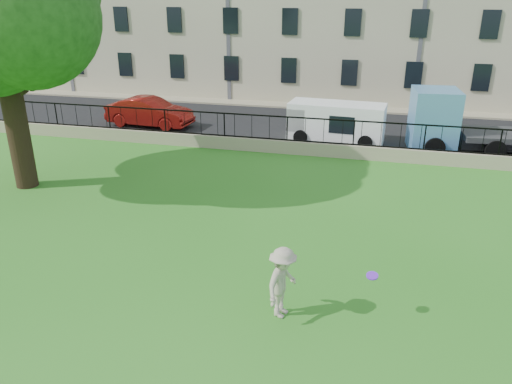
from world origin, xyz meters
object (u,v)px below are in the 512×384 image
(man, at_px, (283,283))
(white_van, at_px, (336,123))
(red_sedan, at_px, (150,112))
(frisbee, at_px, (372,276))
(blue_truck, at_px, (487,122))

(man, height_order, white_van, white_van)
(man, bearing_deg, red_sedan, 50.99)
(red_sedan, relative_size, white_van, 1.04)
(frisbee, relative_size, red_sedan, 0.06)
(red_sedan, xyz_separation_m, blue_truck, (17.11, -0.59, 0.63))
(red_sedan, bearing_deg, white_van, -89.03)
(frisbee, distance_m, white_van, 14.39)
(frisbee, xyz_separation_m, red_sedan, (-12.47, 14.81, -0.29))
(man, height_order, blue_truck, blue_truck)
(man, bearing_deg, frisbee, -60.51)
(white_van, relative_size, blue_truck, 0.68)
(frisbee, relative_size, white_van, 0.06)
(frisbee, bearing_deg, blue_truck, 71.93)
(frisbee, xyz_separation_m, blue_truck, (4.64, 14.22, 0.35))
(man, relative_size, white_van, 0.38)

